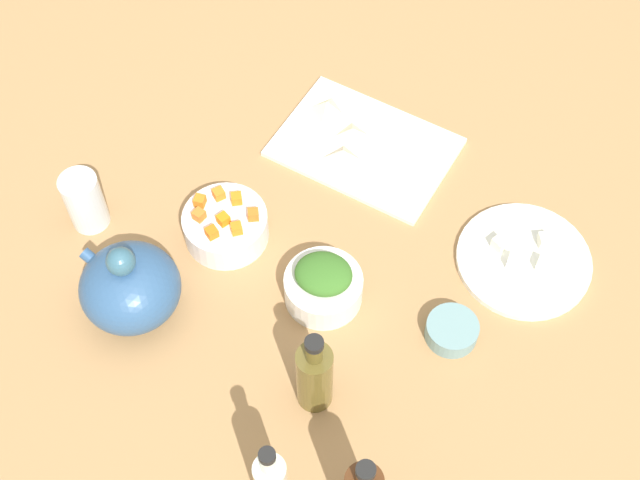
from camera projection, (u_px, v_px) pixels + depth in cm
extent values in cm
cube|color=#A87D4E|center=(320.00, 260.00, 149.93)|extent=(190.00, 190.00, 3.00)
cube|color=white|center=(364.00, 147.00, 161.10)|extent=(32.82, 23.94, 1.00)
cylinder|color=white|center=(524.00, 260.00, 147.50)|extent=(22.96, 22.96, 1.20)
cylinder|color=white|center=(323.00, 288.00, 142.06)|extent=(12.95, 12.95, 5.44)
cylinder|color=white|center=(226.00, 226.00, 148.64)|extent=(14.55, 14.55, 5.61)
cylinder|color=#70979B|center=(452.00, 331.00, 138.99)|extent=(8.49, 8.49, 3.34)
ellipsoid|color=#305582|center=(130.00, 288.00, 138.19)|extent=(16.29, 16.18, 12.24)
sphere|color=#356177|center=(121.00, 262.00, 131.53)|extent=(4.56, 4.56, 4.56)
cylinder|color=#305582|center=(95.00, 262.00, 138.99)|extent=(5.38, 2.00, 3.93)
cylinder|color=#4D2912|center=(365.00, 476.00, 109.31)|extent=(2.36, 2.36, 3.34)
cylinder|color=black|center=(366.00, 471.00, 107.40)|extent=(2.62, 2.62, 1.20)
cylinder|color=brown|center=(315.00, 377.00, 128.77)|extent=(5.54, 5.54, 14.02)
cylinder|color=brown|center=(314.00, 352.00, 121.38)|extent=(2.49, 2.49, 3.62)
cylinder|color=black|center=(314.00, 344.00, 119.36)|extent=(2.77, 2.77, 1.20)
cylinder|color=silver|center=(268.00, 463.00, 110.23)|extent=(2.04, 2.04, 4.39)
cylinder|color=black|center=(267.00, 456.00, 107.89)|extent=(2.26, 2.26, 1.20)
cylinder|color=white|center=(85.00, 201.00, 147.96)|extent=(6.57, 6.57, 11.42)
cube|color=orange|center=(223.00, 219.00, 144.94)|extent=(2.24, 2.24, 1.80)
cube|color=orange|center=(219.00, 194.00, 147.82)|extent=(2.42, 2.42, 1.80)
cube|color=orange|center=(253.00, 215.00, 145.47)|extent=(2.53, 2.53, 1.80)
cube|color=orange|center=(212.00, 232.00, 143.49)|extent=(2.36, 2.36, 1.80)
cube|color=orange|center=(237.00, 228.00, 143.93)|extent=(2.54, 2.54, 1.80)
cube|color=orange|center=(199.00, 215.00, 145.42)|extent=(1.91, 1.91, 1.80)
cube|color=orange|center=(200.00, 201.00, 147.00)|extent=(2.28, 2.28, 1.80)
cube|color=orange|center=(237.00, 198.00, 147.28)|extent=(2.54, 2.54, 1.80)
ellipsoid|color=#396D26|center=(323.00, 274.00, 138.25)|extent=(11.58, 10.92, 3.66)
cube|color=#F1ECCD|center=(500.00, 243.00, 147.34)|extent=(2.72, 2.72, 2.20)
cube|color=white|center=(545.00, 240.00, 147.70)|extent=(3.10, 3.10, 2.20)
cube|color=silver|center=(544.00, 264.00, 145.11)|extent=(2.48, 2.48, 2.20)
cube|color=white|center=(514.00, 261.00, 145.36)|extent=(2.58, 2.58, 2.20)
pyramid|color=beige|center=(327.00, 106.00, 164.16)|extent=(6.06, 6.23, 2.66)
pyramid|color=beige|center=(342.00, 155.00, 157.57)|extent=(7.41, 7.11, 2.89)
pyramid|color=beige|center=(352.00, 132.00, 160.90)|extent=(6.81, 6.78, 2.28)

